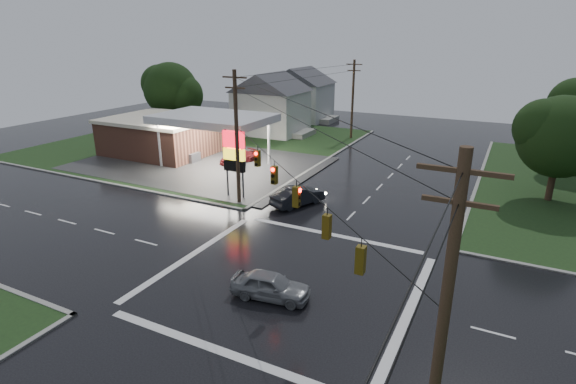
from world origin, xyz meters
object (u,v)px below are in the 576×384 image
at_px(pylon_sign, 234,153).
at_px(utility_pole_nw, 237,137).
at_px(tree_ne_near, 563,137).
at_px(car_pump, 238,157).
at_px(utility_pole_n, 353,98).
at_px(house_near, 271,103).
at_px(tree_nw_behind, 172,90).
at_px(car_north, 298,196).
at_px(gas_station, 170,133).
at_px(utility_pole_se, 441,335).
at_px(car_crossing, 271,285).
at_px(house_far, 301,93).

xyz_separation_m(pylon_sign, utility_pole_nw, (1.00, -1.00, 1.71)).
xyz_separation_m(tree_ne_near, car_pump, (-30.53, -1.93, -4.90)).
xyz_separation_m(utility_pole_n, house_near, (-11.45, -2.00, -1.06)).
xyz_separation_m(tree_nw_behind, tree_ne_near, (47.98, -8.00, -0.62)).
bearing_deg(car_pump, car_north, -17.93).
height_order(gas_station, utility_pole_se, utility_pole_se).
relative_size(pylon_sign, car_north, 1.25).
xyz_separation_m(pylon_sign, tree_ne_near, (24.64, 11.49, 1.55)).
xyz_separation_m(utility_pole_se, tree_nw_behind, (-43.34, 39.49, 0.46)).
relative_size(car_north, car_pump, 1.06).
distance_m(gas_station, car_crossing, 33.74).
bearing_deg(gas_station, utility_pole_n, 48.53).
relative_size(pylon_sign, utility_pole_se, 0.55).
distance_m(gas_station, car_north, 22.56).
height_order(utility_pole_se, utility_pole_n, utility_pole_se).
bearing_deg(tree_ne_near, pylon_sign, -154.99).
relative_size(utility_pole_nw, car_pump, 2.43).
bearing_deg(pylon_sign, utility_pole_nw, -45.00).
bearing_deg(house_near, car_crossing, -61.21).
xyz_separation_m(house_near, car_pump, (4.56, -15.94, -3.75)).
bearing_deg(house_far, utility_pole_nw, -72.08).
relative_size(utility_pole_se, car_pump, 2.43).
bearing_deg(tree_ne_near, house_near, 158.24).
bearing_deg(utility_pole_n, house_far, 141.23).
relative_size(utility_pole_n, house_far, 0.95).
bearing_deg(pylon_sign, car_north, 7.65).
height_order(house_far, car_crossing, house_far).
distance_m(tree_nw_behind, car_north, 34.96).
distance_m(utility_pole_n, house_near, 11.67).
height_order(gas_station, house_near, house_near).
xyz_separation_m(house_near, house_far, (-1.00, 12.00, 0.00)).
bearing_deg(utility_pole_n, tree_ne_near, -34.10).
xyz_separation_m(utility_pole_se, utility_pole_n, (-19.00, 47.50, -0.25)).
xyz_separation_m(house_near, tree_nw_behind, (-12.89, -6.01, 1.77)).
height_order(utility_pole_nw, car_north, utility_pole_nw).
relative_size(utility_pole_n, house_near, 0.95).
xyz_separation_m(tree_ne_near, car_north, (-18.96, -10.73, -4.77)).
height_order(gas_station, car_pump, gas_station).
xyz_separation_m(pylon_sign, car_crossing, (10.50, -12.62, -3.27)).
bearing_deg(car_crossing, house_near, 20.68).
distance_m(pylon_sign, house_near, 27.56).
bearing_deg(pylon_sign, tree_nw_behind, 140.13).
bearing_deg(tree_nw_behind, house_far, 56.56).
height_order(house_near, tree_ne_near, tree_ne_near).
bearing_deg(tree_ne_near, utility_pole_n, 145.90).
bearing_deg(car_pump, car_crossing, -34.21).
height_order(pylon_sign, car_pump, pylon_sign).
bearing_deg(car_north, house_near, -32.80).
xyz_separation_m(car_north, car_pump, (-11.57, 8.80, -0.14)).
bearing_deg(car_crossing, gas_station, 41.53).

